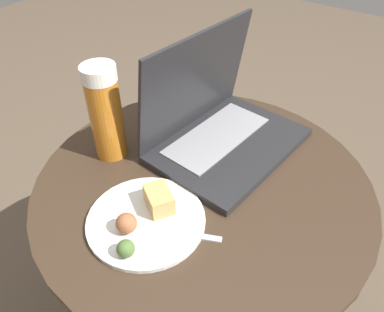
{
  "coord_description": "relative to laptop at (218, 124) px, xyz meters",
  "views": [
    {
      "loc": [
        -0.48,
        -0.31,
        1.14
      ],
      "look_at": [
        -0.02,
        0.02,
        0.65
      ],
      "focal_mm": 35.0,
      "sensor_mm": 36.0,
      "label": 1
    }
  ],
  "objects": [
    {
      "name": "beer_glass",
      "position": [
        -0.17,
        0.18,
        0.06
      ],
      "size": [
        0.07,
        0.07,
        0.22
      ],
      "color": "#C6701E",
      "rests_on": "table"
    },
    {
      "name": "fork",
      "position": [
        -0.28,
        -0.07,
        -0.05
      ],
      "size": [
        0.09,
        0.17,
        0.0
      ],
      "color": "#B2B2B7",
      "rests_on": "table"
    },
    {
      "name": "snack_plate",
      "position": [
        -0.29,
        -0.02,
        -0.04
      ],
      "size": [
        0.23,
        0.23,
        0.05
      ],
      "color": "silver",
      "rests_on": "table"
    },
    {
      "name": "laptop",
      "position": [
        0.0,
        0.0,
        0.0
      ],
      "size": [
        0.37,
        0.28,
        0.26
      ],
      "color": "#232326",
      "rests_on": "table"
    },
    {
      "name": "table",
      "position": [
        -0.13,
        -0.05,
        -0.2
      ],
      "size": [
        0.71,
        0.71,
        0.58
      ],
      "color": "#9E9EA3",
      "rests_on": "ground_plane"
    }
  ]
}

